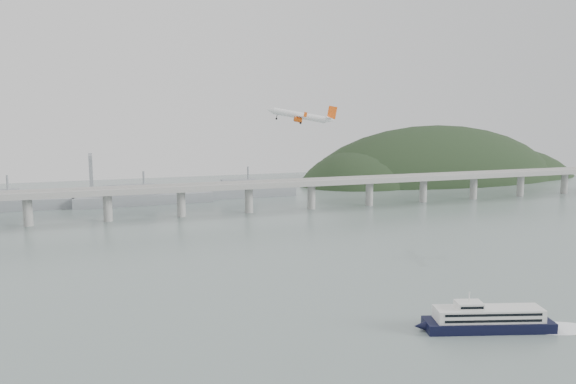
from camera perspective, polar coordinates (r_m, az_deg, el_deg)
name	(u,v)px	position (r m, az deg, el deg)	size (l,w,h in m)	color
ground	(333,299)	(229.20, 4.64, -10.81)	(900.00, 900.00, 0.00)	slate
bridge	(221,190)	(411.29, -6.85, 0.16)	(800.00, 22.00, 23.90)	#959593
headland	(446,196)	(654.99, 15.73, -0.39)	(365.00, 155.00, 156.00)	black
distant_fleet	(0,204)	(472.64, -27.22, -1.05)	(453.00, 60.90, 40.00)	slate
ferry	(488,319)	(209.15, 19.68, -12.09)	(70.45, 27.97, 13.62)	black
airliner	(302,116)	(291.35, 1.40, 7.73)	(34.98, 32.70, 9.65)	white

